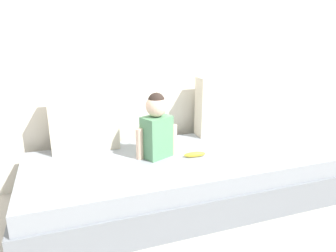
% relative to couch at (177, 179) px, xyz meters
% --- Properties ---
extents(ground_plane, '(12.00, 12.00, 0.00)m').
position_rel_couch_xyz_m(ground_plane, '(0.00, 0.00, -0.19)').
color(ground_plane, '#B2ADA3').
extents(back_wall, '(5.51, 0.10, 2.48)m').
position_rel_couch_xyz_m(back_wall, '(0.00, 0.61, 1.05)').
color(back_wall, silver).
rests_on(back_wall, ground).
extents(couch, '(2.31, 0.96, 0.38)m').
position_rel_couch_xyz_m(couch, '(0.00, 0.00, 0.00)').
color(couch, gray).
rests_on(couch, ground).
extents(throw_pillow_left, '(0.52, 0.16, 0.47)m').
position_rel_couch_xyz_m(throw_pillow_left, '(-0.64, 0.38, 0.42)').
color(throw_pillow_left, beige).
rests_on(throw_pillow_left, couch).
extents(throw_pillow_right, '(0.58, 0.16, 0.53)m').
position_rel_couch_xyz_m(throw_pillow_right, '(0.64, 0.38, 0.46)').
color(throw_pillow_right, beige).
rests_on(throw_pillow_right, couch).
extents(toddler, '(0.32, 0.22, 0.49)m').
position_rel_couch_xyz_m(toddler, '(-0.14, 0.05, 0.43)').
color(toddler, '#568E66').
rests_on(toddler, couch).
extents(banana, '(0.17, 0.06, 0.04)m').
position_rel_couch_xyz_m(banana, '(0.13, -0.05, 0.21)').
color(banana, yellow).
rests_on(banana, couch).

